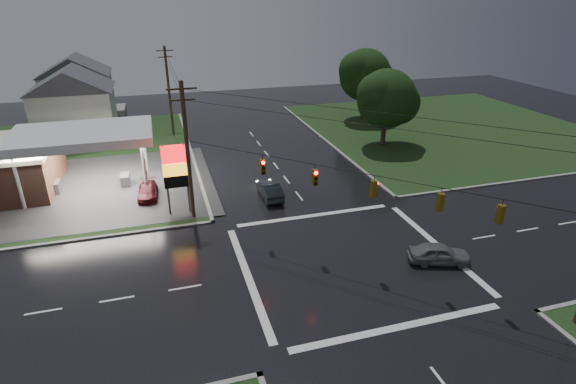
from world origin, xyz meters
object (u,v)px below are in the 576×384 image
object	(u,v)px
utility_pole_nw	(187,150)
tree_ne_near	(388,99)
car_pump	(148,191)
car_north	(270,190)
house_far	(78,85)
tree_ne_far	(366,75)
car_crossing	(439,253)
utility_pole_n	(168,85)
house_near	(74,102)
pylon_sign	(175,168)

from	to	relation	value
utility_pole_nw	tree_ne_near	xyz separation A→B (m)	(23.64, 12.49, -0.16)
utility_pole_nw	car_pump	size ratio (longest dim) A/B	2.70
car_north	house_far	bearing A→B (deg)	-61.74
tree_ne_far	car_crossing	distance (m)	38.14
utility_pole_n	house_near	bearing A→B (deg)	-170.09
utility_pole_n	house_far	xyz separation A→B (m)	(-12.45, 10.00, -1.06)
house_far	tree_ne_far	world-z (taller)	tree_ne_far
house_near	car_pump	world-z (taller)	house_near
utility_pole_nw	car_crossing	size ratio (longest dim) A/B	2.70
pylon_sign	tree_ne_near	distance (m)	27.23
tree_ne_near	car_crossing	world-z (taller)	tree_ne_near
house_near	utility_pole_nw	bearing A→B (deg)	-66.63
car_north	car_crossing	bearing A→B (deg)	122.07
tree_ne_near	utility_pole_n	bearing A→B (deg)	145.90
car_north	tree_ne_far	bearing A→B (deg)	-130.87
tree_ne_far	car_north	bearing A→B (deg)	-131.20
utility_pole_n	car_crossing	distance (m)	43.05
pylon_sign	car_north	size ratio (longest dim) A/B	1.36
house_far	car_crossing	size ratio (longest dim) A/B	2.72
tree_ne_near	car_pump	xyz separation A→B (m)	(-27.14, -7.41, -4.97)
tree_ne_near	car_crossing	bearing A→B (deg)	-109.33
house_near	car_crossing	world-z (taller)	house_near
utility_pole_nw	car_pump	distance (m)	8.02
pylon_sign	car_crossing	xyz separation A→B (m)	(16.23, -12.48, -3.32)
utility_pole_nw	car_north	size ratio (longest dim) A/B	2.49
utility_pole_nw	utility_pole_n	size ratio (longest dim) A/B	1.05
pylon_sign	utility_pole_nw	distance (m)	2.22
tree_ne_near	tree_ne_far	xyz separation A→B (m)	(3.01, 12.00, 0.62)
tree_ne_near	car_pump	world-z (taller)	tree_ne_near
utility_pole_n	tree_ne_near	bearing A→B (deg)	-34.10
car_crossing	car_pump	size ratio (longest dim) A/B	1.00
utility_pole_nw	house_near	xyz separation A→B (m)	(-11.45, 26.50, -1.32)
car_north	car_pump	world-z (taller)	car_north
car_crossing	pylon_sign	bearing A→B (deg)	71.68
tree_ne_near	car_north	xyz separation A→B (m)	(-16.72, -10.54, -4.83)
house_near	car_north	world-z (taller)	house_near
pylon_sign	house_far	bearing A→B (deg)	106.98
pylon_sign	utility_pole_nw	xyz separation A→B (m)	(1.00, -1.00, 1.71)
house_far	tree_ne_far	distance (m)	41.57
house_far	car_pump	bearing A→B (deg)	-75.01
utility_pole_nw	tree_ne_far	xyz separation A→B (m)	(26.65, 24.49, 0.46)
car_north	car_pump	xyz separation A→B (m)	(-10.42, 3.12, -0.14)
house_near	house_far	distance (m)	12.04
tree_ne_far	car_pump	bearing A→B (deg)	-147.22
house_near	car_crossing	xyz separation A→B (m)	(26.68, -37.98, -3.71)
house_near	car_pump	size ratio (longest dim) A/B	2.72
utility_pole_n	car_north	xyz separation A→B (m)	(6.92, -26.54, -4.74)
tree_ne_near	car_crossing	distance (m)	25.87
house_far	tree_ne_near	bearing A→B (deg)	-35.77
house_far	car_pump	xyz separation A→B (m)	(8.95, -33.42, -3.82)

